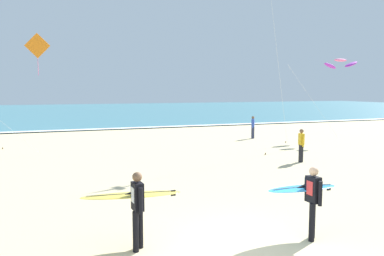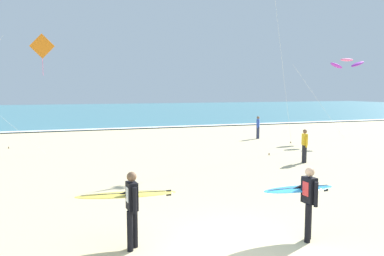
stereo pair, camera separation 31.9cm
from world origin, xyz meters
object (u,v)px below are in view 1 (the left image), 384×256
(surfer_trailing, at_px, (135,200))
(kite_arc_rose_mid, at_px, (340,64))
(kite_diamond_amber_near, at_px, (35,49))
(bystander_blue_top, at_px, (253,127))
(surfer_lead, at_px, (308,194))
(bystander_yellow_top, at_px, (301,145))

(surfer_trailing, distance_m, kite_arc_rose_mid, 22.45)
(surfer_trailing, bearing_deg, kite_diamond_amber_near, 99.48)
(bystander_blue_top, bearing_deg, kite_arc_rose_mid, -20.70)
(surfer_lead, relative_size, kite_arc_rose_mid, 0.35)
(kite_diamond_amber_near, xyz_separation_m, kite_arc_rose_mid, (19.67, 0.30, -0.22))
(surfer_trailing, height_order, kite_arc_rose_mid, kite_arc_rose_mid)
(surfer_lead, xyz_separation_m, bystander_yellow_top, (5.64, 7.80, -0.23))
(surfer_lead, distance_m, kite_arc_rose_mid, 20.19)
(surfer_lead, distance_m, bystander_blue_top, 18.27)
(kite_arc_rose_mid, bearing_deg, kite_diamond_amber_near, -179.13)
(surfer_lead, height_order, kite_arc_rose_mid, kite_arc_rose_mid)
(kite_diamond_amber_near, bearing_deg, surfer_trailing, -80.52)
(surfer_lead, xyz_separation_m, bystander_blue_top, (7.98, 16.43, -0.23))
(kite_diamond_amber_near, bearing_deg, bystander_blue_top, 9.79)
(kite_diamond_amber_near, relative_size, kite_arc_rose_mid, 1.13)
(bystander_blue_top, bearing_deg, surfer_trailing, -127.30)
(bystander_yellow_top, bearing_deg, kite_diamond_amber_near, 152.06)
(bystander_yellow_top, bearing_deg, kite_arc_rose_mid, 39.22)
(kite_arc_rose_mid, bearing_deg, bystander_yellow_top, -140.78)
(surfer_lead, relative_size, bystander_yellow_top, 1.22)
(surfer_lead, bearing_deg, bystander_blue_top, 64.10)
(bystander_blue_top, bearing_deg, surfer_lead, -115.90)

